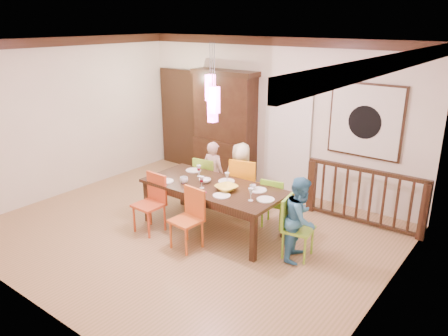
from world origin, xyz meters
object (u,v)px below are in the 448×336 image
Objects in this scene: dining_table at (213,190)px; china_hutch at (225,126)px; chair_far_left at (208,177)px; person_far_mid at (241,178)px; person_end_right at (301,219)px; chair_end_right at (299,224)px; person_far_left at (214,173)px; balustrade at (364,196)px.

china_hutch is (-1.28, 1.97, 0.46)m from dining_table.
chair_far_left is at bearing -65.10° from china_hutch.
person_end_right is (1.56, -0.77, -0.02)m from person_far_mid.
person_far_mid reaches higher than chair_end_right.
dining_table is 1.49m from chair_end_right.
chair_end_right is 3.42m from china_hutch.
chair_far_left is 0.72× the size of person_far_mid.
person_far_mid is at bearing 51.35° from person_end_right.
chair_far_left is at bearing 64.30° from chair_end_right.
person_end_right is at bearing -34.80° from china_hutch.
chair_end_right is at bearing 153.19° from chair_far_left.
person_end_right is (0.03, -0.01, 0.10)m from chair_end_right.
person_end_right reaches higher than person_far_left.
china_hutch reaches higher than chair_far_left.
balustrade is (2.52, 0.90, -0.02)m from chair_far_left.
chair_far_left is 1.51m from china_hutch.
person_far_mid is (1.23, -1.17, -0.51)m from china_hutch.
chair_far_left is at bearing 60.30° from person_end_right.
balustrade is at bearing -20.82° from chair_end_right.
chair_far_left is (-0.70, 0.73, -0.16)m from dining_table.
person_far_left is (-2.46, -0.83, 0.09)m from balustrade.
china_hutch reaches higher than person_end_right.
china_hutch is (-0.58, 1.25, 0.62)m from chair_far_left.
person_far_mid reaches higher than dining_table.
person_end_right is (1.51, 0.04, -0.07)m from dining_table.
balustrade is 1.67× the size of person_far_left.
chair_far_left is 1.02× the size of chair_end_right.
person_end_right is (2.14, -0.76, 0.02)m from person_far_left.
chair_far_left is at bearing -162.21° from balustrade.
china_hutch reaches higher than person_far_mid.
person_far_mid is (-1.52, 0.75, 0.12)m from chair_end_right.
dining_table is 1.82× the size of person_far_mid.
chair_far_left is 0.12m from person_far_left.
person_end_right is at bearing 137.06° from person_far_mid.
chair_far_left is 2.31m from person_end_right.
balustrade is 1.58× the size of person_far_mid.
dining_table is 2.45m from balustrade.
person_far_left is at bearing -143.68° from chair_far_left.
balustrade is at bearing -6.37° from china_hutch.
person_far_mid is (-1.87, -0.82, 0.12)m from balustrade.
dining_table is 1.02m from chair_far_left.
chair_end_right is at bearing 158.01° from person_far_left.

